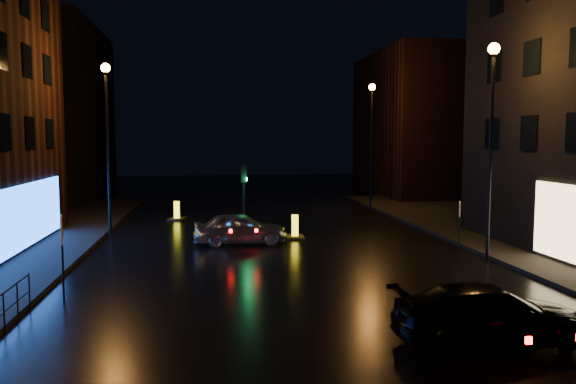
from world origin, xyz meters
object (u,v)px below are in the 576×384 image
Objects in this scene: road_sign_right at (459,213)px; silver_hatchback at (240,228)px; dark_sedan at (490,314)px; bollard_near at (295,233)px; traffic_signal at (244,223)px; road_sign_left at (62,237)px; bollard_far at (177,216)px.

silver_hatchback is at bearing 8.41° from road_sign_right.
dark_sedan is 3.44× the size of bollard_near.
traffic_signal is 0.83× the size of silver_hatchback.
road_sign_right is at bearing -22.77° from bollard_near.
traffic_signal reaches higher than dark_sedan.
silver_hatchback is 0.91× the size of dark_sedan.
road_sign_right is (9.47, -2.15, 0.81)m from silver_hatchback.
road_sign_left is (-5.64, -8.32, 1.20)m from silver_hatchback.
dark_sedan is (4.74, -16.30, 0.16)m from traffic_signal.
road_sign_left reaches higher than road_sign_right.
silver_hatchback reaches higher than dark_sedan.
bollard_far is 0.56× the size of road_sign_left.
dark_sedan is 11.88m from road_sign_right.
road_sign_right is (12.74, -10.31, 1.28)m from bollard_far.
bollard_far is at bearing 67.40° from road_sign_left.
road_sign_right reaches higher than dark_sedan.
road_sign_right is at bearing -24.03° from bollard_far.
traffic_signal is at bearing 47.87° from road_sign_left.
road_sign_left reaches higher than silver_hatchback.
bollard_near reaches higher than bollard_far.
road_sign_left is at bearing -117.72° from traffic_signal.
road_sign_left reaches higher than dark_sedan.
traffic_signal is at bearing -7.72° from silver_hatchback.
road_sign_left is at bearing 145.06° from silver_hatchback.
road_sign_left is at bearing -83.24° from bollard_far.
bollard_near is 0.94× the size of bollard_far.
traffic_signal is at bearing 141.88° from bollard_near.
traffic_signal is 2.59× the size of bollard_near.
dark_sedan reaches higher than bollard_near.
road_sign_left is (-10.75, 4.85, 1.25)m from dark_sedan.
dark_sedan is 22.92m from bollard_far.
traffic_signal is 16.97m from dark_sedan.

